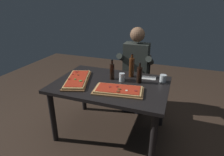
% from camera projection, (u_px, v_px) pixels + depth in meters
% --- Properties ---
extents(ground_plane, '(6.40, 6.40, 0.00)m').
position_uv_depth(ground_plane, '(111.00, 131.00, 2.63)').
color(ground_plane, '#38281E').
extents(dining_table, '(1.40, 0.96, 0.74)m').
position_uv_depth(dining_table, '(111.00, 90.00, 2.38)').
color(dining_table, black).
rests_on(dining_table, ground_plane).
extents(pizza_rectangular_front, '(0.60, 0.36, 0.05)m').
position_uv_depth(pizza_rectangular_front, '(118.00, 90.00, 2.12)').
color(pizza_rectangular_front, olive).
rests_on(pizza_rectangular_front, dining_table).
extents(pizza_rectangular_left, '(0.45, 0.67, 0.05)m').
position_uv_depth(pizza_rectangular_left, '(77.00, 80.00, 2.39)').
color(pizza_rectangular_left, brown).
rests_on(pizza_rectangular_left, dining_table).
extents(wine_bottle_dark, '(0.07, 0.07, 0.26)m').
position_uv_depth(wine_bottle_dark, '(139.00, 75.00, 2.32)').
color(wine_bottle_dark, black).
rests_on(wine_bottle_dark, dining_table).
extents(oil_bottle_amber, '(0.07, 0.07, 0.32)m').
position_uv_depth(oil_bottle_amber, '(132.00, 67.00, 2.49)').
color(oil_bottle_amber, '#47230F').
rests_on(oil_bottle_amber, dining_table).
extents(vinegar_bottle_green, '(0.06, 0.06, 0.27)m').
position_uv_depth(vinegar_bottle_green, '(112.00, 71.00, 2.42)').
color(vinegar_bottle_green, black).
rests_on(vinegar_bottle_green, dining_table).
extents(tumbler_near_camera, '(0.07, 0.07, 0.11)m').
position_uv_depth(tumbler_near_camera, '(122.00, 78.00, 2.38)').
color(tumbler_near_camera, silver).
rests_on(tumbler_near_camera, dining_table).
extents(tumbler_far_side, '(0.08, 0.08, 0.09)m').
position_uv_depth(tumbler_far_side, '(163.00, 79.00, 2.36)').
color(tumbler_far_side, silver).
rests_on(tumbler_far_side, dining_table).
extents(napkin_cutlery_set, '(0.19, 0.13, 0.01)m').
position_uv_depth(napkin_cutlery_set, '(149.00, 78.00, 2.48)').
color(napkin_cutlery_set, white).
rests_on(napkin_cutlery_set, dining_table).
extents(diner_chair, '(0.44, 0.44, 0.87)m').
position_uv_depth(diner_chair, '(136.00, 78.00, 3.13)').
color(diner_chair, black).
rests_on(diner_chair, ground_plane).
extents(seated_diner, '(0.53, 0.41, 1.33)m').
position_uv_depth(seated_diner, '(135.00, 66.00, 2.93)').
color(seated_diner, '#23232D').
rests_on(seated_diner, ground_plane).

